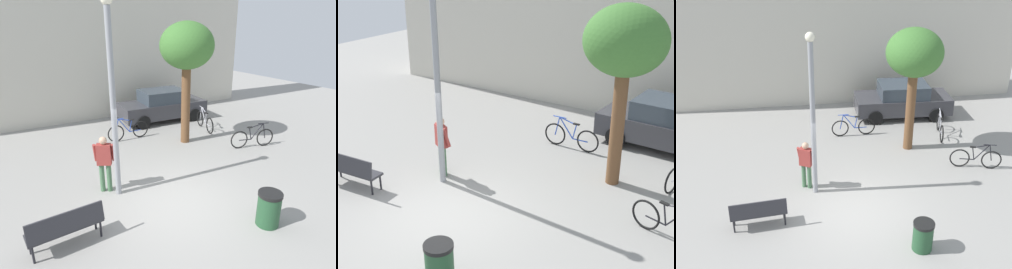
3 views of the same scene
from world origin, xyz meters
The scene contains 9 objects.
ground_plane centered at (0.00, 0.00, 0.00)m, with size 36.00×36.00×0.00m, color gray.
lamppost centered at (-1.15, 1.26, 2.87)m, with size 0.28×0.28×5.22m.
person_by_lamppost centered at (-1.40, 1.58, 0.97)m, with size 0.63×0.48×1.67m.
park_bench centered at (-2.90, -0.27, 0.55)m, with size 1.63×0.61×0.92m.
plaza_tree centered at (2.67, 3.70, 3.69)m, with size 2.05×2.05×4.67m.
bicycle_black centered at (4.63, 1.90, 0.38)m, with size 1.75×0.55×0.97m.
bicycle_blue centered at (0.76, 5.09, 0.38)m, with size 1.81×0.08×0.97m.
parked_car_charcoal centered at (3.27, 6.70, 0.77)m, with size 4.28×1.98×1.55m.
trash_bin centered at (1.44, -1.85, 0.44)m, with size 0.57×0.57×0.86m.
Camera 2 is at (6.42, -7.14, 6.06)m, focal length 50.27 mm.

